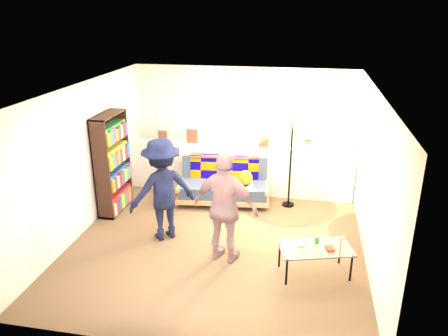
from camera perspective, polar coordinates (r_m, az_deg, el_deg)
name	(u,v)px	position (r m, az deg, el deg)	size (l,w,h in m)	color
ground	(219,237)	(7.18, -0.61, -8.98)	(5.00, 5.00, 0.00)	brown
room_shell	(225,130)	(6.97, 0.11, 4.99)	(4.60, 5.05, 2.45)	silver
half_wall_ledge	(237,170)	(8.58, 1.77, -0.20)	(4.45, 0.15, 1.00)	silver
ledge_decor	(226,136)	(8.38, 0.27, 4.18)	(2.97, 0.02, 0.45)	brown
futon_sofa	(225,184)	(8.28, 0.07, -2.16)	(1.79, 1.00, 0.74)	tan
bookshelf	(112,166)	(8.03, -14.37, 0.20)	(0.30, 0.89, 1.79)	black
coffee_table	(316,249)	(6.23, 11.90, -10.33)	(1.10, 0.80, 0.51)	black
floor_lamp	(292,145)	(7.93, 8.93, 2.93)	(0.34, 0.31, 1.66)	black
person_left	(162,189)	(6.91, -8.05, -2.79)	(1.07, 0.61, 1.65)	black
person_right	(226,208)	(6.22, 0.21, -5.22)	(0.98, 0.41, 1.68)	#CE8590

